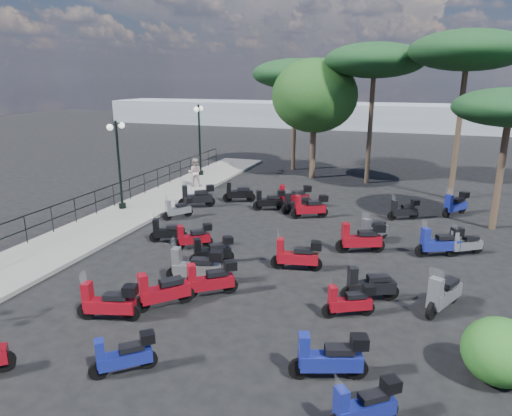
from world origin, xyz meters
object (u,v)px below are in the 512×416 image
(scooter_3, at_px, (238,193))
(scooter_28, at_px, (455,205))
(scooter_13, at_px, (210,280))
(scooter_14, at_px, (297,256))
(pine_3, at_px, (510,108))
(lamp_post_1, at_px, (119,159))
(scooter_8, at_px, (168,232))
(scooter_11, at_px, (124,356))
(scooter_26, at_px, (440,243))
(scooter_2, at_px, (178,209))
(scooter_10, at_px, (270,201))
(scooter_24, at_px, (369,286))
(scooter_25, at_px, (443,294))
(lamp_post_2, at_px, (199,135))
(scooter_15, at_px, (297,204))
(scooter_22, at_px, (404,210))
(pedestrian_far, at_px, (195,172))
(scooter_18, at_px, (364,406))
(scooter_27, at_px, (465,244))
(scooter_1, at_px, (194,237))
(scooter_19, at_px, (349,302))
(scooter_21, at_px, (373,231))
(scooter_4, at_px, (197,197))
(pine_1, at_px, (468,51))
(broadleaf_tree, at_px, (315,96))
(scooter_12, at_px, (162,292))
(scooter_7, at_px, (212,251))
(scooter_9, at_px, (294,197))
(scooter_20, at_px, (361,239))
(scooter_0, at_px, (109,303))
(scooter_17, at_px, (330,358))
(scooter_16, at_px, (310,207))
(pine_2, at_px, (295,74))
(pine_0, at_px, (375,61))

(scooter_3, distance_m, scooter_28, 10.54)
(scooter_13, bearing_deg, scooter_14, -73.77)
(pine_3, bearing_deg, lamp_post_1, -169.95)
(scooter_8, relative_size, scooter_11, 1.22)
(scooter_3, distance_m, scooter_26, 10.61)
(scooter_2, height_order, scooter_10, scooter_10)
(scooter_24, xyz_separation_m, scooter_25, (2.00, 0.06, 0.03))
(lamp_post_2, relative_size, scooter_15, 3.23)
(scooter_22, distance_m, scooter_28, 2.72)
(scooter_13, distance_m, scooter_25, 6.58)
(pine_3, bearing_deg, scooter_3, 177.93)
(pedestrian_far, relative_size, scooter_18, 1.26)
(lamp_post_1, bearing_deg, scooter_27, -5.10)
(scooter_15, height_order, scooter_18, scooter_15)
(scooter_1, bearing_deg, scooter_19, -155.65)
(scooter_21, xyz_separation_m, scooter_24, (0.33, -5.03, 0.01))
(lamp_post_1, bearing_deg, scooter_24, -26.63)
(scooter_4, distance_m, pine_1, 15.13)
(scooter_25, xyz_separation_m, scooter_27, (0.93, 4.73, -0.09))
(broadleaf_tree, bearing_deg, scooter_12, -90.74)
(scooter_10, relative_size, scooter_27, 1.12)
(lamp_post_1, height_order, scooter_10, lamp_post_1)
(scooter_4, xyz_separation_m, pine_3, (13.44, 1.18, 4.53))
(scooter_15, relative_size, broadleaf_tree, 0.19)
(scooter_7, distance_m, scooter_9, 7.94)
(scooter_3, height_order, scooter_27, scooter_3)
(scooter_11, xyz_separation_m, scooter_19, (4.30, 4.12, 0.00))
(scooter_13, relative_size, scooter_15, 1.05)
(pedestrian_far, bearing_deg, scooter_8, 91.63)
(scooter_13, bearing_deg, scooter_20, -74.83)
(scooter_0, xyz_separation_m, scooter_17, (6.00, -0.52, 0.00))
(lamp_post_2, bearing_deg, scooter_22, -32.99)
(lamp_post_2, bearing_deg, scooter_13, -73.52)
(scooter_12, bearing_deg, pine_3, -89.40)
(scooter_7, relative_size, scooter_17, 0.82)
(scooter_19, height_order, scooter_25, scooter_25)
(scooter_7, bearing_deg, pine_3, -89.02)
(scooter_22, height_order, scooter_28, scooter_28)
(scooter_11, bearing_deg, lamp_post_1, -5.95)
(broadleaf_tree, bearing_deg, scooter_7, -90.76)
(scooter_2, distance_m, pine_1, 16.05)
(lamp_post_2, xyz_separation_m, scooter_1, (5.39, -11.73, -2.24))
(scooter_10, height_order, broadleaf_tree, broadleaf_tree)
(scooter_28, xyz_separation_m, pine_1, (-0.01, 3.23, 6.98))
(scooter_24, bearing_deg, scooter_18, 160.06)
(scooter_16, height_order, scooter_22, scooter_16)
(scooter_1, relative_size, pine_2, 0.17)
(scooter_3, distance_m, scooter_14, 8.96)
(scooter_21, height_order, pine_0, pine_0)
(scooter_9, bearing_deg, scooter_24, -171.38)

